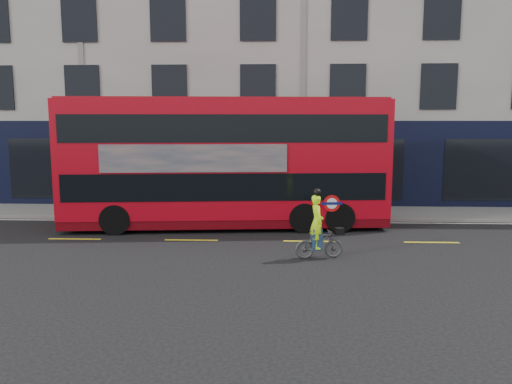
{
  "coord_description": "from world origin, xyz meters",
  "views": [
    {
      "loc": [
        -1.15,
        -14.8,
        3.96
      ],
      "look_at": [
        -1.84,
        2.07,
        1.57
      ],
      "focal_mm": 35.0,
      "sensor_mm": 36.0,
      "label": 1
    }
  ],
  "objects": [
    {
      "name": "bus",
      "position": [
        -3.02,
        3.8,
        2.47
      ],
      "size": [
        12.13,
        3.78,
        4.82
      ],
      "rotation": [
        0.0,
        0.0,
        0.09
      ],
      "color": "#AF0715",
      "rests_on": "ground"
    },
    {
      "name": "road_edge_line",
      "position": [
        0.0,
        4.7,
        0.0
      ],
      "size": [
        58.0,
        0.1,
        0.01
      ],
      "primitive_type": "cube",
      "color": "silver",
      "rests_on": "ground"
    },
    {
      "name": "cyclist",
      "position": [
        0.08,
        -0.58,
        0.71
      ],
      "size": [
        1.47,
        0.68,
        2.06
      ],
      "rotation": [
        0.0,
        0.0,
        0.2
      ],
      "color": "#474A4C",
      "rests_on": "ground"
    },
    {
      "name": "lane_dashes",
      "position": [
        0.0,
        1.5,
        0.0
      ],
      "size": [
        58.0,
        0.12,
        0.01
      ],
      "primitive_type": null,
      "color": "yellow",
      "rests_on": "ground"
    },
    {
      "name": "building_terrace",
      "position": [
        0.0,
        12.94,
        7.49
      ],
      "size": [
        50.0,
        10.07,
        15.0
      ],
      "color": "#B4B1AA",
      "rests_on": "ground"
    },
    {
      "name": "kerb",
      "position": [
        0.0,
        5.0,
        0.07
      ],
      "size": [
        60.0,
        0.12,
        0.13
      ],
      "primitive_type": "cube",
      "color": "slate",
      "rests_on": "ground"
    },
    {
      "name": "pavement",
      "position": [
        0.0,
        6.5,
        0.06
      ],
      "size": [
        60.0,
        3.0,
        0.12
      ],
      "primitive_type": "cube",
      "color": "slate",
      "rests_on": "ground"
    },
    {
      "name": "ground",
      "position": [
        0.0,
        0.0,
        0.0
      ],
      "size": [
        120.0,
        120.0,
        0.0
      ],
      "primitive_type": "plane",
      "color": "black",
      "rests_on": "ground"
    }
  ]
}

